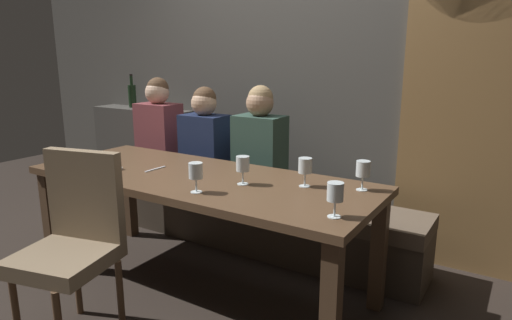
% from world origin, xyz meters
% --- Properties ---
extents(ground, '(9.00, 9.00, 0.00)m').
position_xyz_m(ground, '(0.00, 0.00, 0.00)').
color(ground, black).
extents(back_wall_tiled, '(6.00, 0.12, 3.00)m').
position_xyz_m(back_wall_tiled, '(0.00, 1.22, 1.50)').
color(back_wall_tiled, '#4C4944').
rests_on(back_wall_tiled, ground).
extents(arched_door, '(0.90, 0.05, 2.55)m').
position_xyz_m(arched_door, '(1.35, 1.15, 1.36)').
color(arched_door, olive).
rests_on(arched_door, ground).
extents(back_counter, '(1.10, 0.28, 0.95)m').
position_xyz_m(back_counter, '(-1.55, 1.04, 0.47)').
color(back_counter, '#413E3A').
rests_on(back_counter, ground).
extents(dining_table, '(2.20, 0.84, 0.74)m').
position_xyz_m(dining_table, '(0.00, 0.00, 0.65)').
color(dining_table, '#493422').
rests_on(dining_table, ground).
extents(banquette_bench, '(2.50, 0.44, 0.45)m').
position_xyz_m(banquette_bench, '(0.00, 0.70, 0.23)').
color(banquette_bench, '#40352A').
rests_on(banquette_bench, ground).
extents(chair_near_side, '(0.53, 0.53, 0.98)m').
position_xyz_m(chair_near_side, '(-0.24, -0.72, 0.56)').
color(chair_near_side, brown).
rests_on(chair_near_side, ground).
extents(diner_redhead, '(0.36, 0.24, 0.83)m').
position_xyz_m(diner_redhead, '(-1.02, 0.72, 0.84)').
color(diner_redhead, brown).
rests_on(diner_redhead, banquette_bench).
extents(diner_bearded, '(0.36, 0.24, 0.77)m').
position_xyz_m(diner_bearded, '(-0.49, 0.68, 0.81)').
color(diner_bearded, '#192342').
rests_on(diner_bearded, banquette_bench).
extents(diner_far_end, '(0.36, 0.24, 0.80)m').
position_xyz_m(diner_far_end, '(0.01, 0.70, 0.83)').
color(diner_far_end, '#2D473D').
rests_on(diner_far_end, banquette_bench).
extents(wine_bottle_dark_red, '(0.08, 0.08, 0.33)m').
position_xyz_m(wine_bottle_dark_red, '(-1.70, 1.06, 1.07)').
color(wine_bottle_dark_red, black).
rests_on(wine_bottle_dark_red, back_counter).
extents(wine_glass_center_back, '(0.08, 0.08, 0.16)m').
position_xyz_m(wine_glass_center_back, '(0.65, 0.14, 0.86)').
color(wine_glass_center_back, silver).
rests_on(wine_glass_center_back, dining_table).
extents(wine_glass_far_right, '(0.08, 0.08, 0.16)m').
position_xyz_m(wine_glass_far_right, '(0.33, -0.01, 0.85)').
color(wine_glass_far_right, silver).
rests_on(wine_glass_far_right, dining_table).
extents(wine_glass_center_front, '(0.08, 0.08, 0.16)m').
position_xyz_m(wine_glass_center_front, '(0.20, -0.27, 0.86)').
color(wine_glass_center_front, silver).
rests_on(wine_glass_center_front, dining_table).
extents(wine_glass_end_right, '(0.08, 0.08, 0.16)m').
position_xyz_m(wine_glass_end_right, '(0.94, 0.25, 0.86)').
color(wine_glass_end_right, silver).
rests_on(wine_glass_end_right, dining_table).
extents(wine_glass_end_left, '(0.08, 0.08, 0.16)m').
position_xyz_m(wine_glass_end_left, '(0.98, -0.22, 0.86)').
color(wine_glass_end_left, silver).
rests_on(wine_glass_end_left, dining_table).
extents(espresso_cup, '(0.12, 0.12, 0.06)m').
position_xyz_m(espresso_cup, '(-0.57, -0.18, 0.77)').
color(espresso_cup, white).
rests_on(espresso_cup, dining_table).
extents(fork_on_table, '(0.02, 0.17, 0.01)m').
position_xyz_m(fork_on_table, '(-0.33, -0.03, 0.74)').
color(fork_on_table, silver).
rests_on(fork_on_table, dining_table).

